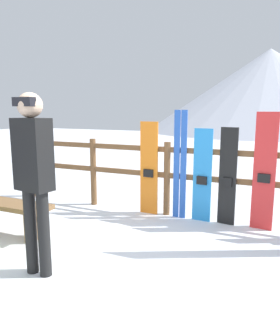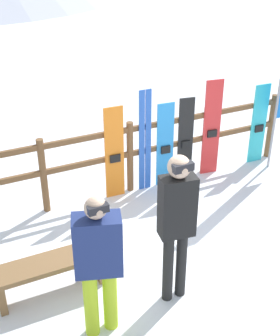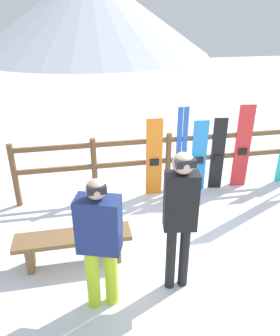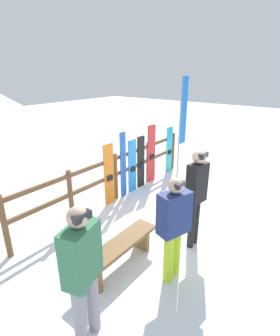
# 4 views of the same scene
# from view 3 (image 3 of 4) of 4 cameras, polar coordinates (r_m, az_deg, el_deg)

# --- Properties ---
(ground_plane) EXTENTS (40.00, 40.00, 0.00)m
(ground_plane) POSITION_cam_3_polar(r_m,az_deg,el_deg) (4.87, 10.39, -14.04)
(ground_plane) COLOR white
(mountain_backdrop) EXTENTS (18.00, 18.00, 6.00)m
(mountain_backdrop) POSITION_cam_3_polar(r_m,az_deg,el_deg) (27.25, -8.68, 25.30)
(mountain_backdrop) COLOR silver
(mountain_backdrop) RESTS_ON ground
(fence) EXTENTS (5.44, 0.10, 1.14)m
(fence) POSITION_cam_3_polar(r_m,az_deg,el_deg) (5.94, 4.94, 1.80)
(fence) COLOR brown
(fence) RESTS_ON ground
(bench) EXTENTS (1.52, 0.36, 0.44)m
(bench) POSITION_cam_3_polar(r_m,az_deg,el_deg) (4.50, -11.49, -12.48)
(bench) COLOR brown
(bench) RESTS_ON ground
(person_black) EXTENTS (0.39, 0.26, 1.78)m
(person_black) POSITION_cam_3_polar(r_m,az_deg,el_deg) (3.67, 7.02, -7.60)
(person_black) COLOR black
(person_black) RESTS_ON ground
(person_navy) EXTENTS (0.51, 0.38, 1.62)m
(person_navy) POSITION_cam_3_polar(r_m,az_deg,el_deg) (3.53, -7.06, -11.96)
(person_navy) COLOR #B7D826
(person_navy) RESTS_ON ground
(snowboard_orange) EXTENTS (0.29, 0.06, 1.45)m
(snowboard_orange) POSITION_cam_3_polar(r_m,az_deg,el_deg) (5.80, 2.47, 1.71)
(snowboard_orange) COLOR orange
(snowboard_orange) RESTS_ON ground
(ski_pair_blue) EXTENTS (0.19, 0.02, 1.62)m
(ski_pair_blue) POSITION_cam_3_polar(r_m,az_deg,el_deg) (5.90, 7.21, 2.91)
(ski_pair_blue) COLOR blue
(ski_pair_blue) RESTS_ON ground
(snowboard_blue) EXTENTS (0.27, 0.07, 1.36)m
(snowboard_blue) POSITION_cam_3_polar(r_m,az_deg,el_deg) (6.06, 10.24, 1.95)
(snowboard_blue) COLOR #288CE0
(snowboard_blue) RESTS_ON ground
(snowboard_black_stripe) EXTENTS (0.25, 0.08, 1.39)m
(snowboard_black_stripe) POSITION_cam_3_polar(r_m,az_deg,el_deg) (6.19, 13.37, 2.29)
(snowboard_black_stripe) COLOR black
(snowboard_black_stripe) RESTS_ON ground
(snowboard_red) EXTENTS (0.29, 0.08, 1.60)m
(snowboard_red) POSITION_cam_3_polar(r_m,az_deg,el_deg) (6.36, 17.42, 3.45)
(snowboard_red) COLOR red
(snowboard_red) RESTS_ON ground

